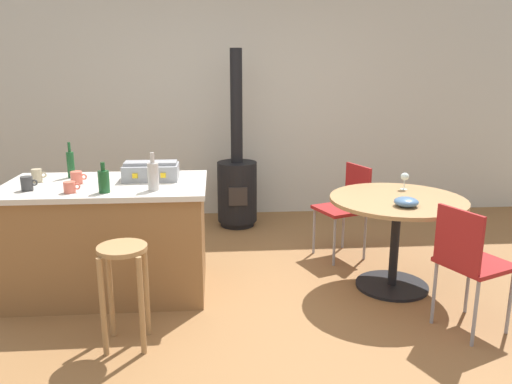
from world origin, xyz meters
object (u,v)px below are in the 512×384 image
cup_2 (37,176)px  cup_0 (77,178)px  bottle_0 (71,164)px  bottle_1 (104,181)px  folding_chair_near (469,259)px  cup_1 (70,187)px  toolbox (151,171)px  bottle_2 (153,176)px  kitchen_island (109,238)px  cup_3 (27,183)px  wooden_stool (124,275)px  serving_bowl (406,202)px  dining_table (396,219)px  wood_stove (237,183)px  wine_glass (405,177)px  folding_chair_far (347,203)px

cup_2 → cup_0: bearing=-13.8°
bottle_0 → bottle_1: bottle_0 is taller
folding_chair_near → bottle_0: bottle_0 is taller
cup_1 → toolbox: bearing=35.5°
cup_1 → bottle_2: bearing=2.5°
bottle_0 → bottle_2: (0.71, -0.49, -0.00)m
kitchen_island → cup_3: cup_3 is taller
wooden_stool → serving_bowl: 2.07m
cup_0 → cup_3: size_ratio=1.03×
dining_table → serving_bowl: 0.32m
folding_chair_near → cup_1: size_ratio=7.38×
cup_3 → bottle_1: bearing=-10.6°
bottle_0 → cup_1: size_ratio=2.41×
wood_stove → cup_2: (-1.61, -1.53, 0.44)m
bottle_0 → wine_glass: (2.73, -0.10, -0.14)m
folding_chair_near → wood_stove: wood_stove is taller
bottle_1 → bottle_0: bearing=125.0°
cup_0 → cup_2: (-0.32, 0.08, 0.00)m
bottle_2 → wine_glass: 2.06m
dining_table → folding_chair_near: folding_chair_near is taller
wood_stove → toolbox: wood_stove is taller
folding_chair_far → serving_bowl: (0.19, -0.97, 0.28)m
wine_glass → toolbox: bearing=-178.9°
cup_2 → wine_glass: size_ratio=0.79×
wooden_stool → toolbox: size_ratio=1.59×
bottle_0 → cup_3: (-0.20, -0.42, -0.06)m
cup_3 → wine_glass: bearing=6.3°
dining_table → folding_chair_far: (-0.21, 0.73, -0.07)m
wooden_stool → cup_0: 1.08m
serving_bowl → folding_chair_far: bearing=100.9°
kitchen_island → serving_bowl: (2.25, -0.36, 0.34)m
dining_table → wine_glass: 0.42m
folding_chair_far → bottle_0: bearing=-171.2°
toolbox → bottle_0: size_ratio=1.49×
folding_chair_near → cup_1: cup_1 is taller
dining_table → serving_bowl: bearing=-96.0°
bottle_0 → bottle_1: size_ratio=1.31×
kitchen_island → wooden_stool: 0.89m
cup_1 → cup_3: (-0.33, 0.09, 0.01)m
bottle_0 → bottle_2: size_ratio=1.03×
cup_0 → cup_2: size_ratio=1.08×
bottle_0 → toolbox: bearing=-11.9°
wooden_stool → wine_glass: bearing=24.6°
bottle_1 → cup_3: bearing=169.4°
folding_chair_near → wood_stove: 2.85m
folding_chair_near → cup_0: size_ratio=7.13×
folding_chair_near → cup_2: size_ratio=7.72×
wooden_stool → folding_chair_far: folding_chair_far is taller
folding_chair_far → wine_glass: wine_glass is taller
cup_0 → bottle_0: bearing=114.0°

